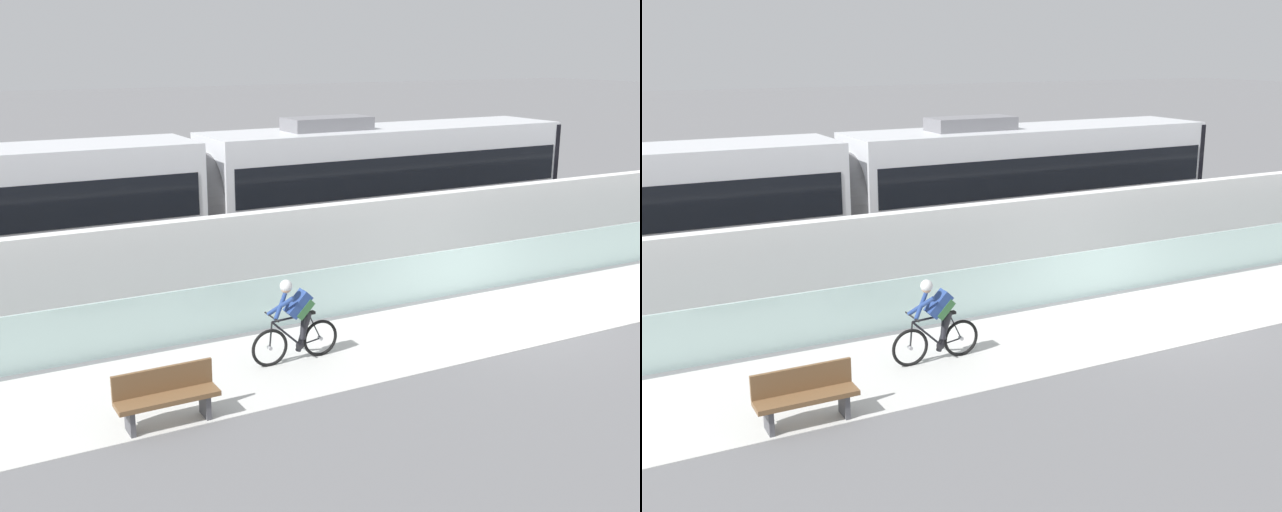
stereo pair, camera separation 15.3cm
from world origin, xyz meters
The scene contains 9 objects.
ground_plane centered at (0.00, 0.00, 0.00)m, with size 200.00×200.00×0.00m, color slate.
bike_path_deck centered at (0.00, 0.00, 0.01)m, with size 32.00×3.20×0.01m, color silver.
glass_parapet centered at (0.00, 1.85, 0.55)m, with size 32.00×0.05×1.11m, color silver.
concrete_barrier_wall centered at (0.00, 3.65, 1.04)m, with size 32.00×0.36×2.08m, color white.
tram_rail_near centered at (0.00, 6.13, 0.00)m, with size 32.00×0.08×0.01m, color #595654.
tram_rail_far centered at (0.00, 7.57, 0.00)m, with size 32.00×0.08×0.01m, color #595654.
tram centered at (-4.50, 6.85, 1.89)m, with size 22.56×2.54×3.81m.
cyclist_on_bike centered at (-5.16, 0.00, 0.78)m, with size 1.77×0.58×1.61m.
bench centered at (-8.05, -1.29, 0.48)m, with size 1.60×0.45×0.89m.
Camera 1 is at (-11.24, -12.18, 5.68)m, focal length 43.91 mm.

